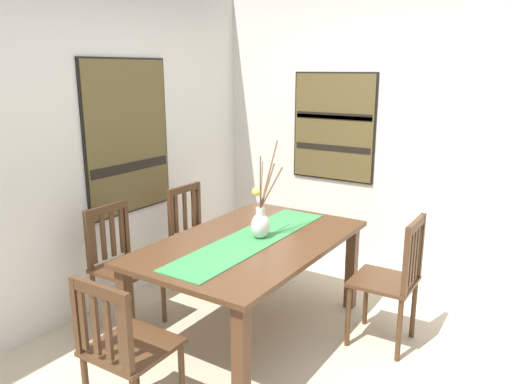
# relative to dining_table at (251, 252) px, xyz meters

# --- Properties ---
(ground_plane) EXTENTS (6.40, 6.40, 0.03)m
(ground_plane) POSITION_rel_dining_table_xyz_m (-0.23, -0.53, -0.65)
(ground_plane) COLOR beige
(wall_back) EXTENTS (6.40, 0.12, 2.70)m
(wall_back) POSITION_rel_dining_table_xyz_m (-0.23, 1.33, 0.71)
(wall_back) COLOR silver
(wall_back) RESTS_ON ground_plane
(wall_side) EXTENTS (0.12, 6.40, 2.70)m
(wall_side) POSITION_rel_dining_table_xyz_m (1.63, -0.53, 0.71)
(wall_side) COLOR silver
(wall_side) RESTS_ON ground_plane
(dining_table) EXTENTS (1.73, 1.07, 0.73)m
(dining_table) POSITION_rel_dining_table_xyz_m (0.00, 0.00, 0.00)
(dining_table) COLOR #51331E
(dining_table) RESTS_ON ground_plane
(table_runner) EXTENTS (1.60, 0.36, 0.01)m
(table_runner) POSITION_rel_dining_table_xyz_m (0.00, -0.00, 0.10)
(table_runner) COLOR #388447
(table_runner) RESTS_ON dining_table
(centerpiece_vase) EXTENTS (0.26, 0.20, 0.69)m
(centerpiece_vase) POSITION_rel_dining_table_xyz_m (0.06, -0.04, 0.22)
(centerpiece_vase) COLOR silver
(centerpiece_vase) RESTS_ON dining_table
(chair_0) EXTENTS (0.42, 0.42, 0.93)m
(chair_0) POSITION_rel_dining_table_xyz_m (-0.41, 0.90, -0.14)
(chair_0) COLOR #4C301C
(chair_0) RESTS_ON ground_plane
(chair_1) EXTENTS (0.43, 0.43, 0.95)m
(chair_1) POSITION_rel_dining_table_xyz_m (0.41, -0.91, -0.13)
(chair_1) COLOR #4C301C
(chair_1) RESTS_ON ground_plane
(chair_2) EXTENTS (0.43, 0.43, 0.92)m
(chair_2) POSITION_rel_dining_table_xyz_m (0.42, 0.85, -0.15)
(chair_2) COLOR #4C301C
(chair_2) RESTS_ON ground_plane
(chair_3) EXTENTS (0.43, 0.43, 0.90)m
(chair_3) POSITION_rel_dining_table_xyz_m (-1.20, 0.00, -0.15)
(chair_3) COLOR #4C301C
(chair_3) RESTS_ON ground_plane
(painting_on_back_wall) EXTENTS (0.89, 0.05, 1.27)m
(painting_on_back_wall) POSITION_rel_dining_table_xyz_m (0.06, 1.26, 0.73)
(painting_on_back_wall) COLOR black
(painting_on_side_wall) EXTENTS (0.05, 0.83, 1.02)m
(painting_on_side_wall) POSITION_rel_dining_table_xyz_m (1.57, 0.10, 0.74)
(painting_on_side_wall) COLOR black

